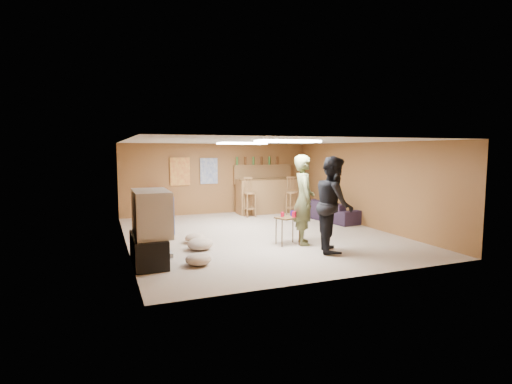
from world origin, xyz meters
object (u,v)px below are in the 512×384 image
object	(u,v)px
person_olive	(304,200)
sofa	(332,211)
tray_table	(288,231)
tv_body	(151,213)
bar_counter	(268,196)
person_black	(334,204)

from	to	relation	value
person_olive	sofa	xyz separation A→B (m)	(2.12, 2.23, -0.67)
person_olive	tray_table	size ratio (longest dim) A/B	3.19
tv_body	bar_counter	bearing A→B (deg)	47.00
person_olive	tv_body	bearing A→B (deg)	112.79
bar_counter	person_black	xyz separation A→B (m)	(-0.71, -4.91, 0.39)
person_black	sofa	size ratio (longest dim) A/B	0.99
bar_counter	sofa	size ratio (longest dim) A/B	1.05
tray_table	person_black	bearing A→B (deg)	-53.19
person_olive	tray_table	bearing A→B (deg)	98.52
bar_counter	person_olive	bearing A→B (deg)	-103.07
tv_body	sofa	xyz separation A→B (m)	(5.30, 2.53, -0.62)
tray_table	sofa	bearing A→B (deg)	41.49
bar_counter	tray_table	xyz separation A→B (m)	(-1.31, -4.10, -0.25)
person_olive	person_black	world-z (taller)	person_olive
tv_body	bar_counter	distance (m)	6.09
person_olive	person_black	size ratio (longest dim) A/B	1.01
person_olive	tray_table	world-z (taller)	person_olive
tv_body	person_olive	world-z (taller)	person_olive
person_olive	tray_table	distance (m)	0.74
tv_body	person_black	bearing A→B (deg)	-7.69
sofa	bar_counter	bearing A→B (deg)	23.06
sofa	person_olive	bearing A→B (deg)	128.69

